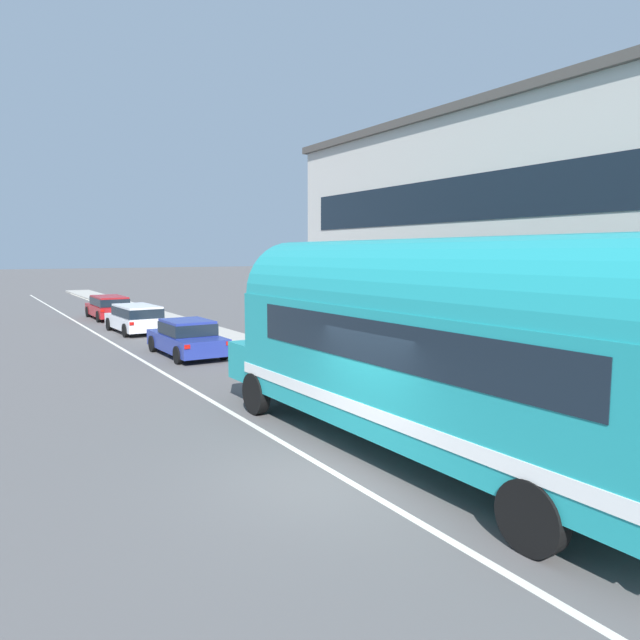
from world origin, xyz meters
The scene contains 7 objects.
ground_plane centered at (0.00, 0.00, 0.00)m, with size 300.00×300.00×0.00m, color #565454.
lane_markings centered at (1.59, 12.00, 0.00)m, with size 3.59×80.00×0.01m.
sidewalk_slab centered at (4.55, 10.00, 0.07)m, with size 2.20×90.00×0.15m, color #ADA89E.
painted_bus centered at (1.75, -0.42, 2.30)m, with size 2.79×12.42×4.12m.
car_lead centered at (1.72, 13.14, 0.73)m, with size 1.92×4.48×1.37m.
car_second centered at (1.71, 20.59, 0.79)m, with size 2.03×4.43×1.37m.
car_third centered at (1.89, 27.53, 0.79)m, with size 1.88×4.65×1.37m.
Camera 1 is at (-5.43, -8.12, 3.86)m, focal length 32.96 mm.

